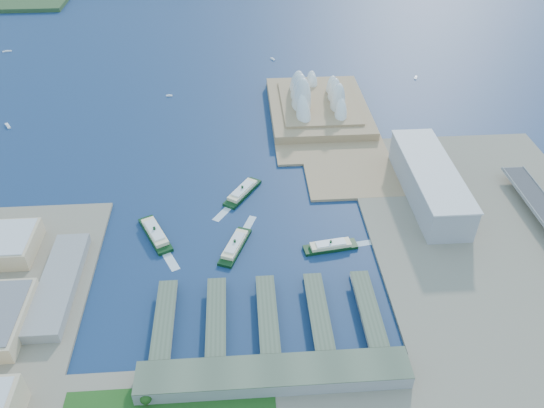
{
  "coord_description": "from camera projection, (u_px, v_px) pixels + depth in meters",
  "views": [
    {
      "loc": [
        -2.07,
        -362.82,
        345.03
      ],
      "look_at": [
        26.8,
        56.97,
        18.0
      ],
      "focal_mm": 35.0,
      "sensor_mm": 36.0,
      "label": 1
    }
  ],
  "objects": [
    {
      "name": "ground",
      "position": [
        248.0,
        257.0,
        497.64
      ],
      "size": [
        3000.0,
        3000.0,
        0.0
      ],
      "primitive_type": "plane",
      "color": "#0F1E49",
      "rests_on": "ground"
    },
    {
      "name": "east_land",
      "position": [
        519.0,
        282.0,
        470.33
      ],
      "size": [
        240.0,
        500.0,
        3.0
      ],
      "primitive_type": "cube",
      "color": "gray",
      "rests_on": "ground"
    },
    {
      "name": "peninsula",
      "position": [
        322.0,
        118.0,
        707.35
      ],
      "size": [
        135.0,
        220.0,
        3.0
      ],
      "primitive_type": "cube",
      "color": "#A08057",
      "rests_on": "ground"
    },
    {
      "name": "opera_house",
      "position": [
        319.0,
        91.0,
        704.25
      ],
      "size": [
        134.0,
        180.0,
        58.0
      ],
      "primitive_type": null,
      "color": "white",
      "rests_on": "peninsula"
    },
    {
      "name": "toaster_building",
      "position": [
        429.0,
        182.0,
        558.64
      ],
      "size": [
        45.0,
        155.0,
        35.0
      ],
      "primitive_type": "cube",
      "color": "#97979C",
      "rests_on": "east_land"
    },
    {
      "name": "ferry_wharves",
      "position": [
        267.0,
        315.0,
        436.46
      ],
      "size": [
        184.0,
        90.0,
        9.3
      ],
      "primitive_type": null,
      "color": "#495541",
      "rests_on": "ground"
    },
    {
      "name": "terminal_building",
      "position": [
        274.0,
        375.0,
        386.58
      ],
      "size": [
        200.0,
        28.0,
        12.0
      ],
      "primitive_type": "cube",
      "color": "gray",
      "rests_on": "south_land"
    },
    {
      "name": "ferry_a",
      "position": [
        155.0,
        232.0,
        518.25
      ],
      "size": [
        39.36,
        59.87,
        11.2
      ],
      "primitive_type": null,
      "rotation": [
        0.0,
        0.0,
        0.45
      ],
      "color": "black",
      "rests_on": "ground"
    },
    {
      "name": "ferry_b",
      "position": [
        242.0,
        190.0,
        572.85
      ],
      "size": [
        43.42,
        55.3,
        10.73
      ],
      "primitive_type": null,
      "rotation": [
        0.0,
        0.0,
        -0.59
      ],
      "color": "black",
      "rests_on": "ground"
    },
    {
      "name": "ferry_c",
      "position": [
        235.0,
        244.0,
        504.52
      ],
      "size": [
        33.8,
        56.29,
        10.41
      ],
      "primitive_type": null,
      "rotation": [
        0.0,
        0.0,
        2.75
      ],
      "color": "black",
      "rests_on": "ground"
    },
    {
      "name": "ferry_d",
      "position": [
        331.0,
        244.0,
        504.58
      ],
      "size": [
        53.16,
        20.46,
        9.8
      ],
      "primitive_type": null,
      "rotation": [
        0.0,
        0.0,
        1.71
      ],
      "color": "black",
      "rests_on": "ground"
    },
    {
      "name": "boat_a",
      "position": [
        8.0,
        126.0,
        691.92
      ],
      "size": [
        11.26,
        14.68,
        2.9
      ],
      "primitive_type": null,
      "rotation": [
        0.0,
        0.0,
        0.57
      ],
      "color": "white",
      "rests_on": "ground"
    },
    {
      "name": "boat_b",
      "position": [
        169.0,
        95.0,
        761.46
      ],
      "size": [
        8.64,
        3.28,
        2.31
      ],
      "primitive_type": null,
      "rotation": [
        0.0,
        0.0,
        1.54
      ],
      "color": "white",
      "rests_on": "ground"
    },
    {
      "name": "boat_c",
      "position": [
        416.0,
        77.0,
        809.62
      ],
      "size": [
        7.34,
        11.51,
        2.5
      ],
      "primitive_type": null,
      "rotation": [
        0.0,
        0.0,
        2.74
      ],
      "color": "white",
      "rests_on": "ground"
    },
    {
      "name": "boat_d",
      "position": [
        7.0,
        51.0,
        892.21
      ],
      "size": [
        14.69,
        6.55,
        2.42
      ],
      "primitive_type": null,
      "rotation": [
        0.0,
        0.0,
        1.82
      ],
      "color": "white",
      "rests_on": "ground"
    },
    {
      "name": "boat_e",
      "position": [
        273.0,
        59.0,
        865.78
      ],
      "size": [
        7.59,
        10.89,
        2.57
      ],
      "primitive_type": null,
      "rotation": [
        0.0,
        0.0,
        0.45
      ],
      "color": "white",
      "rests_on": "ground"
    }
  ]
}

